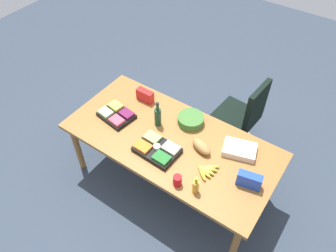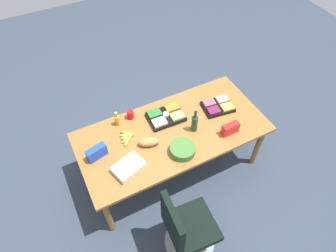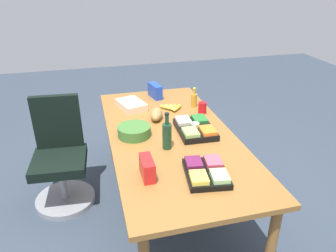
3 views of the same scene
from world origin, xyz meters
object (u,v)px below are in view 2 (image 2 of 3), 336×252
at_px(bread_loaf, 149,142).
at_px(dressing_bottle, 117,120).
at_px(chip_bag_blue, 97,152).
at_px(sheet_cake, 129,167).
at_px(veggie_tray, 166,116).
at_px(conference_table, 172,135).
at_px(salad_bowl, 183,150).
at_px(office_chair, 186,231).
at_px(red_solo_cup, 130,115).
at_px(banana_bunch, 127,136).
at_px(chip_bag_red, 230,129).
at_px(fruit_platter, 218,106).
at_px(wine_bottle, 195,123).

relative_size(bread_loaf, dressing_bottle, 1.19).
bearing_deg(chip_bag_blue, sheet_cake, 128.26).
distance_m(veggie_tray, sheet_cake, 0.81).
distance_m(bread_loaf, dressing_bottle, 0.48).
height_order(conference_table, salad_bowl, salad_bowl).
bearing_deg(dressing_bottle, veggie_tray, 162.41).
distance_m(salad_bowl, dressing_bottle, 0.85).
relative_size(office_chair, red_solo_cup, 9.27).
height_order(banana_bunch, dressing_bottle, dressing_bottle).
bearing_deg(dressing_bottle, office_chair, 97.42).
bearing_deg(banana_bunch, chip_bag_red, 156.50).
distance_m(conference_table, fruit_platter, 0.68).
xyz_separation_m(salad_bowl, wine_bottle, (-0.27, -0.22, 0.07)).
height_order(banana_bunch, sheet_cake, sheet_cake).
xyz_separation_m(bread_loaf, banana_bunch, (0.18, -0.20, -0.03)).
xyz_separation_m(banana_bunch, sheet_cake, (0.15, 0.39, 0.01)).
height_order(fruit_platter, salad_bowl, salad_bowl).
bearing_deg(veggie_tray, chip_bag_blue, 9.73).
height_order(bread_loaf, wine_bottle, wine_bottle).
bearing_deg(fruit_platter, veggie_tray, -12.30).
height_order(conference_table, banana_bunch, banana_bunch).
bearing_deg(sheet_cake, red_solo_cup, -114.13).
xyz_separation_m(banana_bunch, veggie_tray, (-0.52, -0.06, 0.01)).
height_order(conference_table, wine_bottle, wine_bottle).
height_order(fruit_platter, chip_bag_red, chip_bag_red).
distance_m(chip_bag_blue, salad_bowl, 0.92).
xyz_separation_m(conference_table, fruit_platter, (-0.67, -0.07, 0.10)).
bearing_deg(fruit_platter, banana_bunch, -3.75).
bearing_deg(banana_bunch, office_chair, 97.74).
xyz_separation_m(chip_bag_blue, wine_bottle, (-1.12, 0.15, 0.04)).
bearing_deg(sheet_cake, salad_bowl, 173.61).
height_order(chip_bag_blue, veggie_tray, chip_bag_blue).
xyz_separation_m(office_chair, fruit_platter, (-1.02, -1.05, 0.40)).
bearing_deg(wine_bottle, dressing_bottle, -32.35).
bearing_deg(office_chair, red_solo_cup, -89.86).
distance_m(conference_table, veggie_tray, 0.24).
distance_m(fruit_platter, red_solo_cup, 1.08).
height_order(chip_bag_blue, bread_loaf, chip_bag_blue).
distance_m(banana_bunch, red_solo_cup, 0.31).
distance_m(salad_bowl, banana_bunch, 0.65).
distance_m(conference_table, office_chair, 1.08).
height_order(office_chair, sheet_cake, office_chair).
bearing_deg(banana_bunch, wine_bottle, 161.73).
bearing_deg(bread_loaf, office_chair, 88.57).
distance_m(fruit_platter, wine_bottle, 0.48).
height_order(office_chair, red_solo_cup, office_chair).
relative_size(salad_bowl, dressing_bottle, 1.38).
xyz_separation_m(bread_loaf, dressing_bottle, (0.20, -0.44, 0.03)).
distance_m(conference_table, chip_bag_red, 0.67).
bearing_deg(office_chair, sheet_cake, -67.89).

